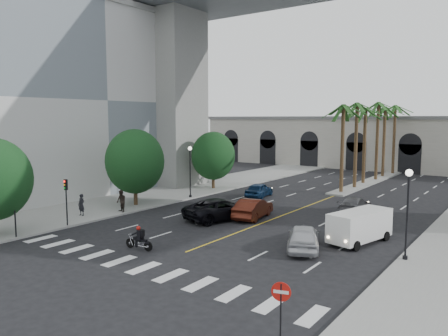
% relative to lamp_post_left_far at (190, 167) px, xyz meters
% --- Properties ---
extents(ground, '(140.00, 140.00, 0.00)m').
position_rel_lamp_post_left_far_xyz_m(ground, '(11.40, -16.00, -3.22)').
color(ground, black).
rests_on(ground, ground).
extents(sidewalk_left, '(8.00, 100.00, 0.15)m').
position_rel_lamp_post_left_far_xyz_m(sidewalk_left, '(-3.60, -1.00, -3.15)').
color(sidewalk_left, gray).
rests_on(sidewalk_left, ground).
extents(median, '(2.00, 24.00, 0.20)m').
position_rel_lamp_post_left_far_xyz_m(median, '(11.40, 22.00, -3.12)').
color(median, gray).
rests_on(median, ground).
extents(building_left, '(16.50, 32.50, 20.60)m').
position_rel_lamp_post_left_far_xyz_m(building_left, '(-15.60, -4.00, 7.09)').
color(building_left, silver).
rests_on(building_left, ground).
extents(pier_building, '(71.00, 10.50, 8.50)m').
position_rel_lamp_post_left_far_xyz_m(pier_building, '(11.40, 39.00, 1.04)').
color(pier_building, beige).
rests_on(pier_building, ground).
extents(bridge, '(75.00, 13.00, 26.00)m').
position_rel_lamp_post_left_far_xyz_m(bridge, '(14.82, 6.00, 15.29)').
color(bridge, gray).
rests_on(bridge, ground).
extents(palm_a, '(3.20, 3.20, 10.30)m').
position_rel_lamp_post_left_far_xyz_m(palm_a, '(11.40, 12.00, 5.88)').
color(palm_a, '#47331E').
rests_on(palm_a, ground).
extents(palm_b, '(3.20, 3.20, 10.60)m').
position_rel_lamp_post_left_far_xyz_m(palm_b, '(11.50, 16.00, 6.15)').
color(palm_b, '#47331E').
rests_on(palm_b, ground).
extents(palm_c, '(3.20, 3.20, 10.10)m').
position_rel_lamp_post_left_far_xyz_m(palm_c, '(11.20, 20.00, 5.69)').
color(palm_c, '#47331E').
rests_on(palm_c, ground).
extents(palm_d, '(3.20, 3.20, 10.90)m').
position_rel_lamp_post_left_far_xyz_m(palm_d, '(11.55, 24.00, 6.43)').
color(palm_d, '#47331E').
rests_on(palm_d, ground).
extents(palm_e, '(3.20, 3.20, 10.40)m').
position_rel_lamp_post_left_far_xyz_m(palm_e, '(11.30, 28.00, 5.97)').
color(palm_e, '#47331E').
rests_on(palm_e, ground).
extents(palm_f, '(3.20, 3.20, 10.70)m').
position_rel_lamp_post_left_far_xyz_m(palm_f, '(11.60, 32.00, 6.24)').
color(palm_f, '#47331E').
rests_on(palm_f, ground).
extents(street_tree_mid, '(5.44, 5.44, 7.21)m').
position_rel_lamp_post_left_far_xyz_m(street_tree_mid, '(-1.60, -6.00, 0.99)').
color(street_tree_mid, '#382616').
rests_on(street_tree_mid, ground).
extents(street_tree_far, '(5.04, 5.04, 6.68)m').
position_rel_lamp_post_left_far_xyz_m(street_tree_far, '(-1.60, 6.00, 0.68)').
color(street_tree_far, '#382616').
rests_on(street_tree_far, ground).
extents(lamp_post_left_far, '(0.40, 0.40, 5.35)m').
position_rel_lamp_post_left_far_xyz_m(lamp_post_left_far, '(0.00, 0.00, 0.00)').
color(lamp_post_left_far, black).
rests_on(lamp_post_left_far, ground).
extents(lamp_post_right, '(0.40, 0.40, 5.35)m').
position_rel_lamp_post_left_far_xyz_m(lamp_post_right, '(22.80, -8.00, 0.00)').
color(lamp_post_right, black).
rests_on(lamp_post_right, ground).
extents(traffic_signal_near, '(0.25, 0.18, 3.65)m').
position_rel_lamp_post_left_far_xyz_m(traffic_signal_near, '(0.10, -18.50, -0.71)').
color(traffic_signal_near, black).
rests_on(traffic_signal_near, ground).
extents(traffic_signal_far, '(0.25, 0.18, 3.65)m').
position_rel_lamp_post_left_far_xyz_m(traffic_signal_far, '(0.10, -14.50, -0.71)').
color(traffic_signal_far, black).
rests_on(traffic_signal_far, ground).
extents(motorcycle_rider, '(2.08, 0.56, 1.50)m').
position_rel_lamp_post_left_far_xyz_m(motorcycle_rider, '(8.73, -15.26, -2.54)').
color(motorcycle_rider, black).
rests_on(motorcycle_rider, ground).
extents(car_a, '(3.68, 5.11, 1.62)m').
position_rel_lamp_post_left_far_xyz_m(car_a, '(17.05, -9.27, -2.41)').
color(car_a, '#BABBBF').
rests_on(car_a, ground).
extents(car_b, '(2.59, 5.24, 1.65)m').
position_rel_lamp_post_left_far_xyz_m(car_b, '(9.90, -3.76, -2.40)').
color(car_b, '#44170D').
rests_on(car_b, ground).
extents(car_c, '(4.60, 6.77, 1.72)m').
position_rel_lamp_post_left_far_xyz_m(car_c, '(8.00, -5.69, -2.36)').
color(car_c, black).
rests_on(car_c, ground).
extents(car_d, '(2.23, 4.86, 1.38)m').
position_rel_lamp_post_left_far_xyz_m(car_d, '(15.99, 3.10, -2.53)').
color(car_d, '#5B5A5F').
rests_on(car_d, ground).
extents(car_e, '(2.49, 4.65, 1.50)m').
position_rel_lamp_post_left_far_xyz_m(car_e, '(5.24, 4.89, -2.47)').
color(car_e, '#102A4E').
rests_on(car_e, ground).
extents(cargo_van, '(3.01, 5.30, 2.13)m').
position_rel_lamp_post_left_far_xyz_m(cargo_van, '(19.38, -5.75, -2.04)').
color(cargo_van, white).
rests_on(cargo_van, ground).
extents(pedestrian_a, '(0.69, 0.48, 1.80)m').
position_rel_lamp_post_left_far_xyz_m(pedestrian_a, '(-1.84, -11.79, -2.17)').
color(pedestrian_a, black).
rests_on(pedestrian_a, sidewalk_left).
extents(pedestrian_b, '(1.08, 0.94, 1.91)m').
position_rel_lamp_post_left_far_xyz_m(pedestrian_b, '(-0.21, -8.95, -2.12)').
color(pedestrian_b, black).
rests_on(pedestrian_b, sidewalk_left).
extents(do_not_enter_sign, '(0.66, 0.23, 2.76)m').
position_rel_lamp_post_left_far_xyz_m(do_not_enter_sign, '(21.90, -21.26, -1.22)').
color(do_not_enter_sign, black).
rests_on(do_not_enter_sign, ground).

